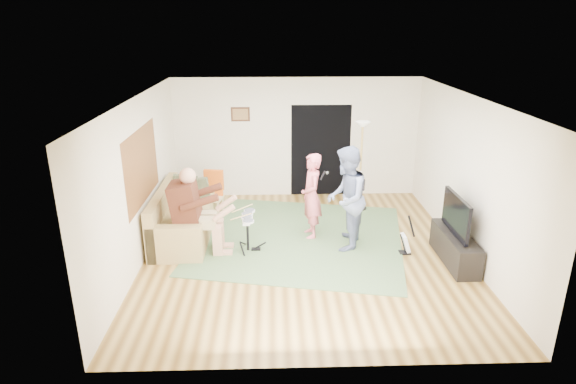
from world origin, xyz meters
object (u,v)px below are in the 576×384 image
object	(u,v)px
drum_kit	(248,235)
tv_cabinet	(455,248)
sofa	(180,221)
guitar_spare	(406,243)
dining_chair	(212,202)
singer	(311,196)
television	(456,215)
torchiere_lamp	(361,150)
guitarist	(346,199)

from	to	relation	value
drum_kit	tv_cabinet	distance (m)	3.54
sofa	drum_kit	bearing A→B (deg)	-26.54
guitar_spare	dining_chair	distance (m)	3.95
sofa	singer	world-z (taller)	singer
drum_kit	dining_chair	size ratio (longest dim) A/B	0.70
drum_kit	singer	bearing A→B (deg)	26.84
sofa	television	distance (m)	4.92
sofa	tv_cabinet	xyz separation A→B (m)	(4.80, -1.16, -0.06)
torchiere_lamp	tv_cabinet	distance (m)	2.93
tv_cabinet	torchiere_lamp	bearing A→B (deg)	116.05
guitarist	dining_chair	bearing A→B (deg)	-104.23
singer	guitar_spare	xyz separation A→B (m)	(1.60, -0.78, -0.60)
guitar_spare	torchiere_lamp	bearing A→B (deg)	102.06
television	drum_kit	bearing A→B (deg)	171.53
drum_kit	guitar_spare	xyz separation A→B (m)	(2.76, -0.19, -0.10)
guitarist	torchiere_lamp	distance (m)	1.96
guitar_spare	dining_chair	xyz separation A→B (m)	(-3.55, 1.73, 0.15)
drum_kit	singer	size ratio (longest dim) A/B	0.44
sofa	dining_chair	world-z (taller)	dining_chair
singer	television	size ratio (longest dim) A/B	1.49
guitar_spare	dining_chair	size ratio (longest dim) A/B	0.72
guitarist	dining_chair	xyz separation A→B (m)	(-2.52, 1.43, -0.57)
drum_kit	guitar_spare	size ratio (longest dim) A/B	0.98
guitar_spare	television	bearing A→B (deg)	-24.92
torchiere_lamp	television	xyz separation A→B (m)	(1.15, -2.45, -0.46)
television	dining_chair	bearing A→B (deg)	154.17
guitarist	tv_cabinet	xyz separation A→B (m)	(1.78, -0.62, -0.67)
guitar_spare	television	xyz separation A→B (m)	(0.69, -0.32, 0.65)
sofa	tv_cabinet	size ratio (longest dim) A/B	1.62
singer	torchiere_lamp	xyz separation A→B (m)	(1.14, 1.35, 0.51)
drum_kit	guitarist	world-z (taller)	guitarist
guitar_spare	dining_chair	world-z (taller)	dining_chair
sofa	torchiere_lamp	bearing A→B (deg)	19.69
guitarist	torchiere_lamp	xyz separation A→B (m)	(0.58, 1.83, 0.39)
drum_kit	guitarist	xyz separation A→B (m)	(1.72, 0.11, 0.62)
guitarist	television	xyz separation A→B (m)	(1.73, -0.62, -0.07)
drum_kit	torchiere_lamp	bearing A→B (deg)	40.12
television	guitarist	bearing A→B (deg)	160.20
singer	dining_chair	bearing A→B (deg)	-123.75
tv_cabinet	television	bearing A→B (deg)	-180.00
sofa	singer	distance (m)	2.51
sofa	guitar_spare	size ratio (longest dim) A/B	3.19
torchiere_lamp	sofa	bearing A→B (deg)	-160.31
singer	tv_cabinet	world-z (taller)	singer
singer	guitarist	world-z (taller)	guitarist
guitarist	dining_chair	world-z (taller)	guitarist
drum_kit	tv_cabinet	xyz separation A→B (m)	(3.50, -0.51, -0.05)
torchiere_lamp	tv_cabinet	xyz separation A→B (m)	(1.20, -2.45, -1.06)
guitarist	guitar_spare	world-z (taller)	guitarist
sofa	drum_kit	distance (m)	1.45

